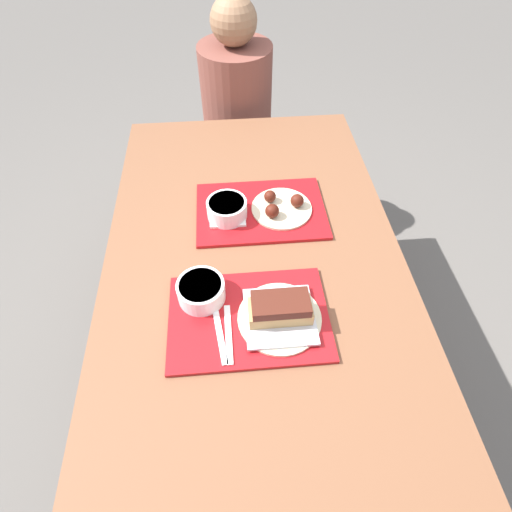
{
  "coord_description": "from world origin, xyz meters",
  "views": [
    {
      "loc": [
        -0.06,
        -0.78,
        1.66
      ],
      "look_at": [
        0.0,
        -0.04,
        0.78
      ],
      "focal_mm": 28.0,
      "sensor_mm": 36.0,
      "label": 1
    }
  ],
  "objects_px": {
    "tray_far": "(261,211)",
    "bowl_coleslaw_near": "(201,290)",
    "person_seated_across": "(237,91)",
    "brisket_sandwich_plate": "(280,312)",
    "wings_plate_far": "(281,206)",
    "bowl_coleslaw_far": "(227,208)",
    "tray_near": "(249,318)"
  },
  "relations": [
    {
      "from": "bowl_coleslaw_near",
      "to": "wings_plate_far",
      "type": "relative_size",
      "value": 0.65
    },
    {
      "from": "bowl_coleslaw_near",
      "to": "wings_plate_far",
      "type": "height_order",
      "value": "bowl_coleslaw_near"
    },
    {
      "from": "brisket_sandwich_plate",
      "to": "wings_plate_far",
      "type": "xyz_separation_m",
      "value": [
        0.06,
        0.41,
        -0.02
      ]
    },
    {
      "from": "brisket_sandwich_plate",
      "to": "tray_near",
      "type": "bearing_deg",
      "value": 170.42
    },
    {
      "from": "tray_far",
      "to": "bowl_coleslaw_near",
      "type": "relative_size",
      "value": 3.29
    },
    {
      "from": "tray_far",
      "to": "brisket_sandwich_plate",
      "type": "xyz_separation_m",
      "value": [
        0.01,
        -0.42,
        0.04
      ]
    },
    {
      "from": "brisket_sandwich_plate",
      "to": "person_seated_across",
      "type": "height_order",
      "value": "person_seated_across"
    },
    {
      "from": "tray_near",
      "to": "wings_plate_far",
      "type": "distance_m",
      "value": 0.42
    },
    {
      "from": "tray_near",
      "to": "brisket_sandwich_plate",
      "type": "distance_m",
      "value": 0.09
    },
    {
      "from": "person_seated_across",
      "to": "bowl_coleslaw_near",
      "type": "bearing_deg",
      "value": -98.07
    },
    {
      "from": "wings_plate_far",
      "to": "tray_far",
      "type": "bearing_deg",
      "value": 173.99
    },
    {
      "from": "tray_far",
      "to": "person_seated_across",
      "type": "relative_size",
      "value": 0.63
    },
    {
      "from": "brisket_sandwich_plate",
      "to": "wings_plate_far",
      "type": "distance_m",
      "value": 0.42
    },
    {
      "from": "tray_far",
      "to": "bowl_coleslaw_far",
      "type": "xyz_separation_m",
      "value": [
        -0.11,
        -0.02,
        0.04
      ]
    },
    {
      "from": "tray_far",
      "to": "bowl_coleslaw_near",
      "type": "height_order",
      "value": "bowl_coleslaw_near"
    },
    {
      "from": "brisket_sandwich_plate",
      "to": "bowl_coleslaw_far",
      "type": "xyz_separation_m",
      "value": [
        -0.12,
        0.4,
        0.0
      ]
    },
    {
      "from": "tray_near",
      "to": "bowl_coleslaw_far",
      "type": "xyz_separation_m",
      "value": [
        -0.04,
        0.39,
        0.04
      ]
    },
    {
      "from": "tray_near",
      "to": "bowl_coleslaw_near",
      "type": "relative_size",
      "value": 3.29
    },
    {
      "from": "wings_plate_far",
      "to": "bowl_coleslaw_near",
      "type": "bearing_deg",
      "value": -128.43
    },
    {
      "from": "bowl_coleslaw_near",
      "to": "tray_far",
      "type": "bearing_deg",
      "value": 59.94
    },
    {
      "from": "tray_near",
      "to": "bowl_coleslaw_near",
      "type": "xyz_separation_m",
      "value": [
        -0.12,
        0.07,
        0.04
      ]
    },
    {
      "from": "tray_far",
      "to": "bowl_coleslaw_near",
      "type": "xyz_separation_m",
      "value": [
        -0.19,
        -0.33,
        0.04
      ]
    },
    {
      "from": "tray_far",
      "to": "person_seated_across",
      "type": "bearing_deg",
      "value": 92.38
    },
    {
      "from": "bowl_coleslaw_near",
      "to": "bowl_coleslaw_far",
      "type": "distance_m",
      "value": 0.32
    },
    {
      "from": "bowl_coleslaw_near",
      "to": "bowl_coleslaw_far",
      "type": "height_order",
      "value": "same"
    },
    {
      "from": "bowl_coleslaw_far",
      "to": "person_seated_across",
      "type": "height_order",
      "value": "person_seated_across"
    },
    {
      "from": "tray_near",
      "to": "bowl_coleslaw_far",
      "type": "bearing_deg",
      "value": 96.01
    },
    {
      "from": "wings_plate_far",
      "to": "bowl_coleslaw_far",
      "type": "bearing_deg",
      "value": -175.8
    },
    {
      "from": "tray_far",
      "to": "bowl_coleslaw_near",
      "type": "bearing_deg",
      "value": -120.06
    },
    {
      "from": "person_seated_across",
      "to": "wings_plate_far",
      "type": "bearing_deg",
      "value": -82.96
    },
    {
      "from": "tray_near",
      "to": "tray_far",
      "type": "xyz_separation_m",
      "value": [
        0.07,
        0.41,
        0.0
      ]
    },
    {
      "from": "brisket_sandwich_plate",
      "to": "person_seated_across",
      "type": "xyz_separation_m",
      "value": [
        -0.04,
        1.21,
        -0.03
      ]
    }
  ]
}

